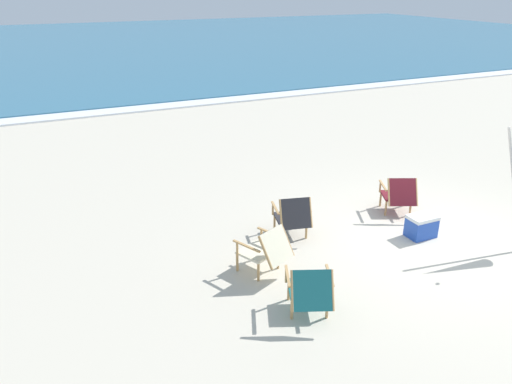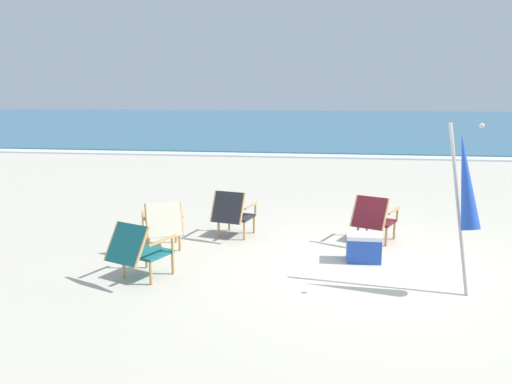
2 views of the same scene
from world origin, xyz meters
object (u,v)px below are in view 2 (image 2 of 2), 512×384
cooler_box (364,247)px  umbrella_furled_blue (466,183)px  beach_chair_front_right (163,224)px  beach_chair_mid_center (138,249)px  beach_chair_back_right (233,213)px  beach_chair_front_left (374,218)px

cooler_box → umbrella_furled_blue: bearing=-41.2°
beach_chair_front_right → umbrella_furled_blue: (4.06, -0.98, 0.92)m
beach_chair_mid_center → umbrella_furled_blue: size_ratio=0.45×
beach_chair_back_right → beach_chair_front_left: (2.29, 0.00, -0.01)m
beach_chair_front_right → beach_chair_mid_center: 1.20m
umbrella_furled_blue → cooler_box: (-1.07, 0.93, -1.15)m
beach_chair_back_right → beach_chair_front_right: bearing=-137.3°
beach_chair_front_left → cooler_box: bearing=-103.5°
beach_chair_front_left → umbrella_furled_blue: bearing=-65.0°
beach_chair_mid_center → beach_chair_front_left: bearing=33.0°
beach_chair_back_right → beach_chair_mid_center: 2.21m
beach_chair_front_right → beach_chair_front_left: size_ratio=1.00×
beach_chair_back_right → cooler_box: size_ratio=1.69×
cooler_box → beach_chair_front_right: bearing=179.1°
beach_chair_mid_center → cooler_box: (2.93, 1.15, -0.22)m
beach_chair_front_right → beach_chair_back_right: bearing=42.7°
umbrella_furled_blue → beach_chair_front_right: bearing=166.4°
beach_chair_front_left → umbrella_furled_blue: umbrella_furled_blue is taller
beach_chair_back_right → beach_chair_mid_center: size_ratio=0.89×
beach_chair_back_right → beach_chair_front_left: 2.29m
beach_chair_front_left → cooler_box: 0.95m
beach_chair_back_right → umbrella_furled_blue: (3.14, -1.82, 0.92)m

